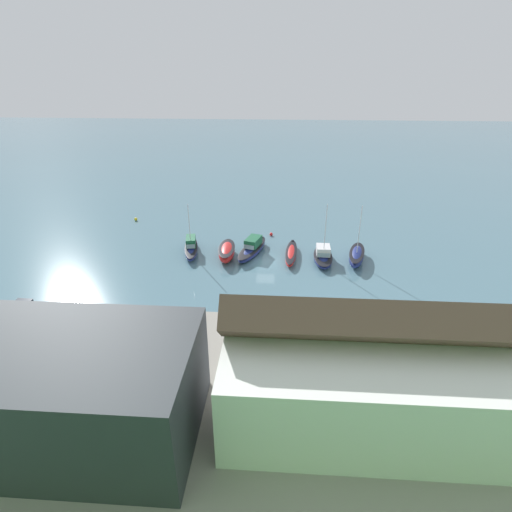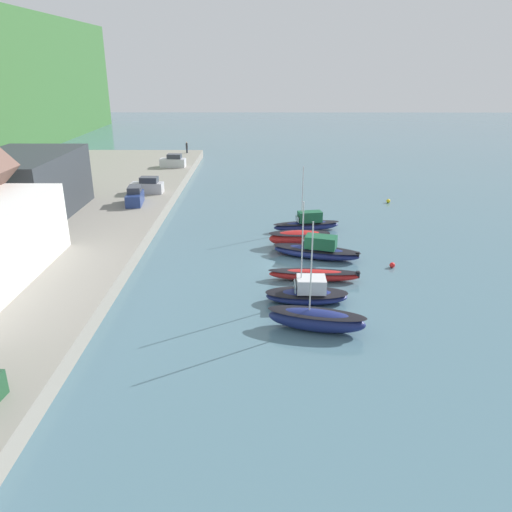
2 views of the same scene
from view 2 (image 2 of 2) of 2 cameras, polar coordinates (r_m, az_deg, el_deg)
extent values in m
plane|color=slate|center=(46.55, 4.06, -1.09)|extent=(320.00, 320.00, 0.00)
cube|color=gray|center=(51.96, -26.84, -0.17)|extent=(116.76, 24.61, 1.41)
cube|color=#2D3338|center=(61.73, -24.96, 7.28)|extent=(16.31, 9.80, 6.93)
cube|color=slate|center=(59.84, -20.73, 7.50)|extent=(15.50, 0.10, 4.16)
ellipsoid|color=navy|center=(35.41, 6.91, -7.30)|extent=(3.38, 7.06, 1.55)
ellipsoid|color=black|center=(35.16, 6.95, -6.52)|extent=(3.49, 7.21, 0.12)
cylinder|color=silver|center=(33.77, 6.34, -1.26)|extent=(0.10, 0.10, 6.40)
ellipsoid|color=navy|center=(39.48, 5.80, -4.62)|extent=(2.49, 6.41, 0.94)
ellipsoid|color=black|center=(39.34, 5.82, -4.19)|extent=(2.58, 6.54, 0.12)
cube|color=silver|center=(39.07, 6.32, -3.25)|extent=(1.82, 2.26, 1.14)
cube|color=#8CA5B2|center=(39.05, 4.46, -3.47)|extent=(1.60, 0.13, 0.57)
cylinder|color=silver|center=(37.87, 5.30, 0.94)|extent=(0.10, 0.10, 7.19)
ellipsoid|color=red|center=(43.40, 6.67, -2.19)|extent=(2.02, 7.91, 0.96)
ellipsoid|color=black|center=(43.27, 6.69, -1.79)|extent=(2.09, 8.07, 0.12)
cube|color=black|center=(43.63, 11.56, -2.09)|extent=(0.38, 0.31, 0.56)
ellipsoid|color=navy|center=(48.43, 6.88, 0.39)|extent=(4.57, 8.61, 1.09)
ellipsoid|color=black|center=(48.30, 6.90, 0.81)|extent=(4.71, 8.80, 0.12)
cube|color=#195638|center=(47.98, 7.43, 1.60)|extent=(2.43, 3.27, 1.17)
cube|color=#8CA5B2|center=(48.32, 5.54, 1.60)|extent=(1.43, 0.53, 0.59)
cube|color=black|center=(47.83, 11.55, 0.11)|extent=(0.43, 0.38, 0.56)
ellipsoid|color=red|center=(51.35, 4.97, 2.01)|extent=(2.45, 6.32, 1.66)
ellipsoid|color=black|center=(51.16, 4.99, 2.63)|extent=(2.54, 6.44, 0.12)
cube|color=black|center=(51.71, 8.23, 2.40)|extent=(0.37, 0.30, 0.56)
ellipsoid|color=navy|center=(56.42, 5.76, 3.42)|extent=(3.06, 7.65, 1.04)
ellipsoid|color=black|center=(56.32, 5.78, 3.77)|extent=(3.15, 7.81, 0.12)
cube|color=#195638|center=(56.21, 6.17, 4.50)|extent=(1.74, 2.80, 1.16)
cube|color=#8CA5B2|center=(55.87, 4.73, 4.27)|extent=(1.15, 0.31, 0.58)
cylinder|color=silver|center=(55.29, 5.34, 6.99)|extent=(0.10, 0.10, 6.25)
cube|color=silver|center=(86.27, -9.48, 10.47)|extent=(1.98, 4.28, 1.40)
cube|color=#333842|center=(86.02, -9.32, 11.18)|extent=(1.63, 2.38, 0.76)
cube|color=navy|center=(63.44, -13.67, 6.40)|extent=(4.36, 2.20, 1.40)
cube|color=#333842|center=(63.49, -13.72, 7.41)|extent=(2.45, 1.75, 0.76)
cube|color=#B7B7BC|center=(68.86, -12.32, 7.64)|extent=(1.95, 4.26, 1.40)
cube|color=#333842|center=(68.55, -12.13, 8.52)|extent=(1.61, 2.36, 0.76)
cylinder|color=#232838|center=(100.05, -7.90, 11.82)|extent=(0.32, 0.32, 0.85)
cylinder|color=#333338|center=(99.90, -7.92, 12.36)|extent=(0.40, 0.40, 1.05)
sphere|color=tan|center=(99.81, -7.94, 12.73)|extent=(0.24, 0.24, 0.24)
sphere|color=yellow|center=(70.14, 14.88, 6.10)|extent=(0.52, 0.52, 0.52)
sphere|color=red|center=(47.56, 15.30, -1.01)|extent=(0.50, 0.50, 0.50)
camera|label=1|loc=(61.14, -50.57, 19.68)|focal=28.00mm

